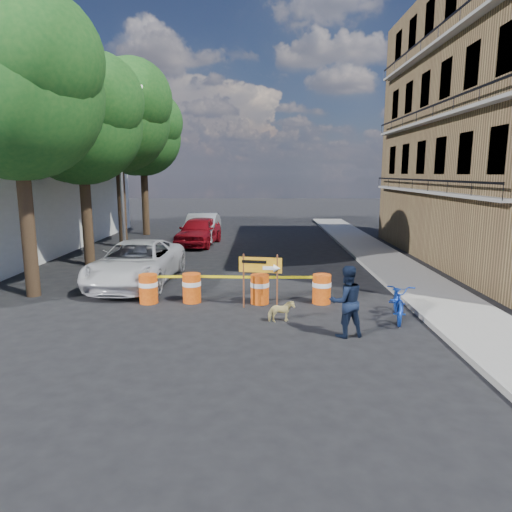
{
  "coord_description": "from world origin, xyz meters",
  "views": [
    {
      "loc": [
        0.6,
        -12.35,
        3.95
      ],
      "look_at": [
        0.46,
        2.18,
        1.3
      ],
      "focal_mm": 32.0,
      "sensor_mm": 36.0,
      "label": 1
    }
  ],
  "objects_px": {
    "barrel_far_right": "(322,288)",
    "sedan_red": "(199,231)",
    "barrel_mid_left": "(192,287)",
    "suv_white": "(137,263)",
    "dog": "(281,311)",
    "pedestrian": "(346,301)",
    "bicycle": "(399,283)",
    "barrel_mid_right": "(260,288)",
    "barrel_far_left": "(148,288)",
    "detour_sign": "(265,270)",
    "sedan_silver": "(202,227)"
  },
  "relations": [
    {
      "from": "barrel_far_left",
      "to": "detour_sign",
      "type": "relative_size",
      "value": 0.55
    },
    {
      "from": "pedestrian",
      "to": "barrel_far_left",
      "type": "bearing_deg",
      "value": -41.21
    },
    {
      "from": "barrel_far_right",
      "to": "sedan_red",
      "type": "relative_size",
      "value": 0.19
    },
    {
      "from": "barrel_mid_left",
      "to": "barrel_far_right",
      "type": "height_order",
      "value": "same"
    },
    {
      "from": "barrel_mid_left",
      "to": "pedestrian",
      "type": "bearing_deg",
      "value": -35.1
    },
    {
      "from": "bicycle",
      "to": "barrel_far_left",
      "type": "bearing_deg",
      "value": -179.61
    },
    {
      "from": "detour_sign",
      "to": "pedestrian",
      "type": "height_order",
      "value": "pedestrian"
    },
    {
      "from": "sedan_red",
      "to": "sedan_silver",
      "type": "xyz_separation_m",
      "value": [
        0.0,
        1.62,
        0.01
      ]
    },
    {
      "from": "barrel_far_left",
      "to": "barrel_mid_left",
      "type": "relative_size",
      "value": 1.0
    },
    {
      "from": "detour_sign",
      "to": "sedan_red",
      "type": "bearing_deg",
      "value": 116.35
    },
    {
      "from": "barrel_mid_left",
      "to": "dog",
      "type": "bearing_deg",
      "value": -35.19
    },
    {
      "from": "suv_white",
      "to": "dog",
      "type": "bearing_deg",
      "value": -37.75
    },
    {
      "from": "dog",
      "to": "detour_sign",
      "type": "bearing_deg",
      "value": 3.93
    },
    {
      "from": "detour_sign",
      "to": "pedestrian",
      "type": "xyz_separation_m",
      "value": [
        1.94,
        -2.27,
        -0.3
      ]
    },
    {
      "from": "sedan_silver",
      "to": "detour_sign",
      "type": "bearing_deg",
      "value": -74.04
    },
    {
      "from": "barrel_far_right",
      "to": "sedan_silver",
      "type": "xyz_separation_m",
      "value": [
        -5.28,
        13.02,
        0.33
      ]
    },
    {
      "from": "barrel_far_left",
      "to": "sedan_red",
      "type": "xyz_separation_m",
      "value": [
        0.03,
        11.42,
        0.32
      ]
    },
    {
      "from": "barrel_mid_left",
      "to": "barrel_mid_right",
      "type": "xyz_separation_m",
      "value": [
        2.1,
        -0.11,
        0.0
      ]
    },
    {
      "from": "pedestrian",
      "to": "dog",
      "type": "xyz_separation_m",
      "value": [
        -1.52,
        1.06,
        -0.59
      ]
    },
    {
      "from": "detour_sign",
      "to": "dog",
      "type": "distance_m",
      "value": 1.56
    },
    {
      "from": "detour_sign",
      "to": "bicycle",
      "type": "distance_m",
      "value": 3.75
    },
    {
      "from": "barrel_mid_right",
      "to": "barrel_far_right",
      "type": "relative_size",
      "value": 1.0
    },
    {
      "from": "barrel_mid_left",
      "to": "dog",
      "type": "distance_m",
      "value": 3.28
    },
    {
      "from": "barrel_mid_left",
      "to": "detour_sign",
      "type": "xyz_separation_m",
      "value": [
        2.26,
        -0.68,
        0.71
      ]
    },
    {
      "from": "dog",
      "to": "suv_white",
      "type": "relative_size",
      "value": 0.13
    },
    {
      "from": "barrel_far_left",
      "to": "sedan_silver",
      "type": "height_order",
      "value": "sedan_silver"
    },
    {
      "from": "sedan_red",
      "to": "barrel_far_right",
      "type": "bearing_deg",
      "value": -58.41
    },
    {
      "from": "barrel_far_left",
      "to": "barrel_far_right",
      "type": "bearing_deg",
      "value": 0.31
    },
    {
      "from": "barrel_mid_left",
      "to": "dog",
      "type": "xyz_separation_m",
      "value": [
        2.68,
        -1.89,
        -0.18
      ]
    },
    {
      "from": "detour_sign",
      "to": "suv_white",
      "type": "distance_m",
      "value": 5.54
    },
    {
      "from": "detour_sign",
      "to": "bicycle",
      "type": "height_order",
      "value": "bicycle"
    },
    {
      "from": "barrel_mid_left",
      "to": "sedan_red",
      "type": "bearing_deg",
      "value": 96.47
    },
    {
      "from": "pedestrian",
      "to": "sedan_red",
      "type": "xyz_separation_m",
      "value": [
        -5.49,
        14.27,
        -0.09
      ]
    },
    {
      "from": "detour_sign",
      "to": "dog",
      "type": "bearing_deg",
      "value": -61.0
    },
    {
      "from": "bicycle",
      "to": "sedan_red",
      "type": "bearing_deg",
      "value": 131.14
    },
    {
      "from": "barrel_far_right",
      "to": "suv_white",
      "type": "relative_size",
      "value": 0.16
    },
    {
      "from": "barrel_mid_left",
      "to": "pedestrian",
      "type": "xyz_separation_m",
      "value": [
        4.2,
        -2.95,
        0.41
      ]
    },
    {
      "from": "sedan_silver",
      "to": "suv_white",
      "type": "bearing_deg",
      "value": -94.31
    },
    {
      "from": "barrel_mid_right",
      "to": "sedan_silver",
      "type": "height_order",
      "value": "sedan_silver"
    },
    {
      "from": "pedestrian",
      "to": "bicycle",
      "type": "bearing_deg",
      "value": -155.14
    },
    {
      "from": "suv_white",
      "to": "sedan_silver",
      "type": "bearing_deg",
      "value": 87.04
    },
    {
      "from": "barrel_far_left",
      "to": "barrel_far_right",
      "type": "xyz_separation_m",
      "value": [
        5.32,
        0.03,
        0.0
      ]
    },
    {
      "from": "pedestrian",
      "to": "dog",
      "type": "height_order",
      "value": "pedestrian"
    },
    {
      "from": "barrel_mid_right",
      "to": "bicycle",
      "type": "relative_size",
      "value": 0.45
    },
    {
      "from": "barrel_mid_left",
      "to": "barrel_far_right",
      "type": "xyz_separation_m",
      "value": [
        4.0,
        -0.08,
        0.0
      ]
    },
    {
      "from": "barrel_mid_left",
      "to": "barrel_far_right",
      "type": "relative_size",
      "value": 1.0
    },
    {
      "from": "barrel_mid_right",
      "to": "barrel_far_right",
      "type": "bearing_deg",
      "value": 0.98
    },
    {
      "from": "barrel_far_right",
      "to": "pedestrian",
      "type": "distance_m",
      "value": 2.91
    },
    {
      "from": "barrel_far_right",
      "to": "bicycle",
      "type": "xyz_separation_m",
      "value": [
        1.89,
        -1.52,
        0.53
      ]
    },
    {
      "from": "bicycle",
      "to": "dog",
      "type": "bearing_deg",
      "value": -162.73
    }
  ]
}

